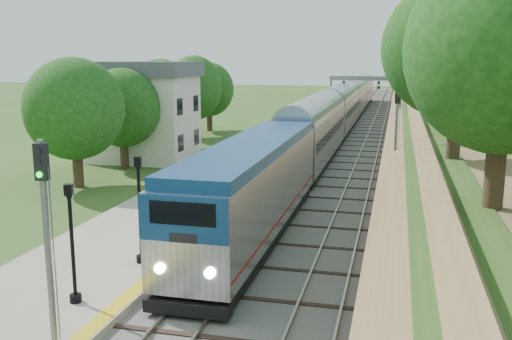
% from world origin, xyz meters
% --- Properties ---
extents(trackbed, '(9.50, 170.00, 0.28)m').
position_xyz_m(trackbed, '(2.00, 60.00, 0.07)').
color(trackbed, '#4C4944').
rests_on(trackbed, ground).
extents(platform, '(6.40, 68.00, 0.38)m').
position_xyz_m(platform, '(-5.20, 16.00, 0.19)').
color(platform, gray).
rests_on(platform, ground).
extents(yellow_stripe, '(0.55, 68.00, 0.01)m').
position_xyz_m(yellow_stripe, '(-2.35, 16.00, 0.39)').
color(yellow_stripe, gold).
rests_on(yellow_stripe, platform).
extents(embankment, '(10.64, 170.00, 11.70)m').
position_xyz_m(embankment, '(10.35, 60.00, 1.95)').
color(embankment, brown).
rests_on(embankment, ground).
extents(station_building, '(8.60, 6.60, 8.00)m').
position_xyz_m(station_building, '(-14.00, 30.00, 4.09)').
color(station_building, white).
rests_on(station_building, ground).
extents(signal_gantry, '(8.40, 0.38, 6.20)m').
position_xyz_m(signal_gantry, '(2.47, 54.99, 4.82)').
color(signal_gantry, slate).
rests_on(signal_gantry, ground).
extents(trees_behind_platform, '(7.82, 53.32, 7.21)m').
position_xyz_m(trees_behind_platform, '(-11.17, 20.67, 4.53)').
color(trees_behind_platform, '#332316').
rests_on(trees_behind_platform, ground).
extents(train, '(2.95, 98.06, 4.33)m').
position_xyz_m(train, '(0.00, 50.91, 2.23)').
color(train, black).
rests_on(train, trackbed).
extents(lamppost_mid, '(0.39, 0.39, 3.98)m').
position_xyz_m(lamppost_mid, '(-3.81, 2.80, 2.16)').
color(lamppost_mid, black).
rests_on(lamppost_mid, platform).
extents(lamppost_far, '(0.42, 0.42, 4.24)m').
position_xyz_m(lamppost_far, '(-3.30, 6.76, 2.27)').
color(lamppost_far, black).
rests_on(lamppost_far, platform).
extents(signal_platform, '(0.34, 0.27, 5.81)m').
position_xyz_m(signal_platform, '(-2.90, 0.19, 3.95)').
color(signal_platform, slate).
rests_on(signal_platform, platform).
extents(signal_farside, '(0.36, 0.28, 6.48)m').
position_xyz_m(signal_farside, '(6.20, 24.37, 4.08)').
color(signal_farside, slate).
rests_on(signal_farside, ground).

